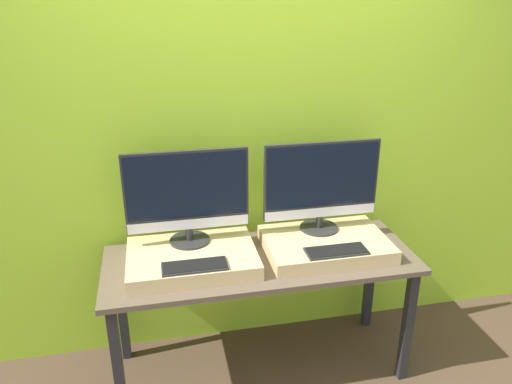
{
  "coord_description": "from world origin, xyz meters",
  "views": [
    {
      "loc": [
        -0.52,
        -2.01,
        2.11
      ],
      "look_at": [
        0.0,
        0.44,
        1.08
      ],
      "focal_mm": 35.0,
      "sensor_mm": 36.0,
      "label": 1
    }
  ],
  "objects_px": {
    "monitor_right": "(321,184)",
    "keyboard_right": "(336,251)",
    "monitor_left": "(187,195)",
    "keyboard_left": "(195,266)"
  },
  "relations": [
    {
      "from": "monitor_right",
      "to": "keyboard_right",
      "type": "height_order",
      "value": "monitor_right"
    },
    {
      "from": "monitor_left",
      "to": "monitor_right",
      "type": "distance_m",
      "value": 0.74
    },
    {
      "from": "keyboard_right",
      "to": "monitor_right",
      "type": "bearing_deg",
      "value": 90.0
    },
    {
      "from": "keyboard_left",
      "to": "keyboard_right",
      "type": "relative_size",
      "value": 1.0
    },
    {
      "from": "monitor_right",
      "to": "keyboard_right",
      "type": "bearing_deg",
      "value": -90.0
    },
    {
      "from": "keyboard_left",
      "to": "monitor_right",
      "type": "xyz_separation_m",
      "value": [
        0.74,
        0.28,
        0.27
      ]
    },
    {
      "from": "keyboard_left",
      "to": "keyboard_right",
      "type": "bearing_deg",
      "value": 0.0
    },
    {
      "from": "keyboard_left",
      "to": "monitor_right",
      "type": "bearing_deg",
      "value": 20.76
    },
    {
      "from": "keyboard_left",
      "to": "monitor_right",
      "type": "distance_m",
      "value": 0.84
    },
    {
      "from": "monitor_left",
      "to": "keyboard_left",
      "type": "bearing_deg",
      "value": -90.0
    }
  ]
}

